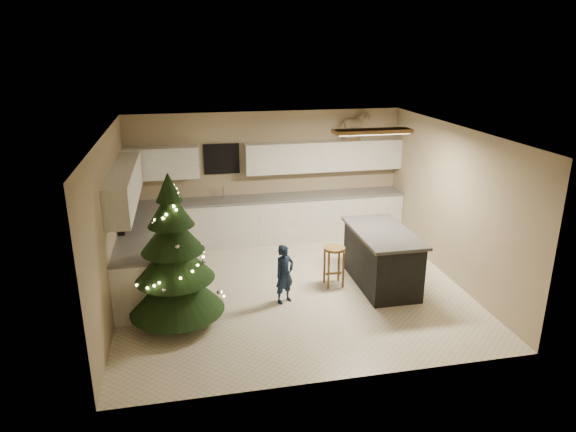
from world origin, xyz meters
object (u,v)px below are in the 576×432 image
Objects in this scene: island at (382,258)px; christmas_tree at (174,264)px; bar_stool at (334,257)px; toddler at (284,274)px; rocking_horse at (354,126)px.

christmas_tree is (-3.34, -0.59, 0.44)m from island.
toddler reaches higher than bar_stool.
bar_stool is 0.98× the size of rocking_horse.
toddler is (-0.92, -0.41, -0.04)m from bar_stool.
christmas_tree reaches higher than toddler.
toddler is 1.36× the size of rocking_horse.
island is 1.80× the size of toddler.
bar_stool is 2.68m from christmas_tree.
christmas_tree is at bearing -170.03° from island.
toddler is at bearing -155.73° from bar_stool.
island is 3.42m from christmas_tree.
island is at bearing 9.97° from christmas_tree.
christmas_tree is at bearing 107.73° from rocking_horse.
toddler is (-1.70, -0.29, -0.01)m from island.
toddler is at bearing -170.23° from island.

